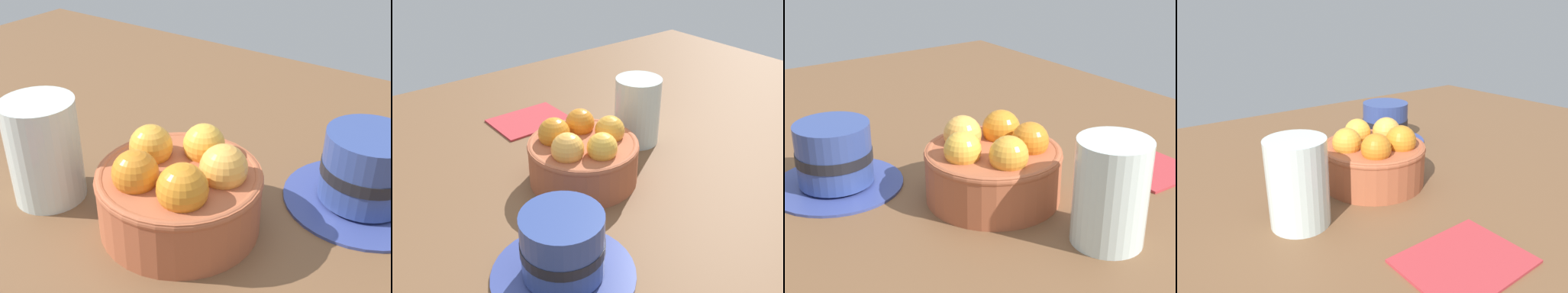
# 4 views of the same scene
# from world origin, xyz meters

# --- Properties ---
(ground_plane) EXTENTS (1.31, 0.89, 0.04)m
(ground_plane) POSITION_xyz_m (0.00, 0.00, -0.02)
(ground_plane) COLOR brown
(terracotta_bowl) EXTENTS (0.14, 0.14, 0.09)m
(terracotta_bowl) POSITION_xyz_m (0.00, -0.00, 0.04)
(terracotta_bowl) COLOR #AD5938
(terracotta_bowl) RESTS_ON ground_plane
(coffee_cup) EXTENTS (0.15, 0.15, 0.07)m
(coffee_cup) POSITION_xyz_m (0.12, 0.13, 0.03)
(coffee_cup) COLOR #38468D
(coffee_cup) RESTS_ON ground_plane
(water_glass) EXTENTS (0.07, 0.07, 0.10)m
(water_glass) POSITION_xyz_m (-0.13, -0.04, 0.05)
(water_glass) COLOR silver
(water_glass) RESTS_ON ground_plane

